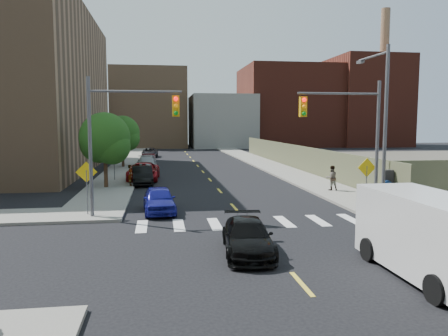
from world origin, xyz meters
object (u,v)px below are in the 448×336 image
object	(u,v)px
parked_car_black	(142,175)
pedestrian_east	(332,178)
black_sedan	(248,237)
parked_car_white	(147,161)
parked_car_blue	(159,200)
parked_car_red	(143,172)
cargo_van	(427,233)
pedestrian_west	(130,175)
mailbox	(387,191)
payphone	(387,185)
parked_car_grey	(150,152)
parked_car_silver	(146,163)
parked_car_maroon	(148,160)

from	to	relation	value
parked_car_black	pedestrian_east	size ratio (longest dim) A/B	2.54
black_sedan	parked_car_white	bearing A→B (deg)	103.36
parked_car_blue	parked_car_red	world-z (taller)	parked_car_red
cargo_van	pedestrian_west	bearing A→B (deg)	116.29
mailbox	payphone	world-z (taller)	payphone
parked_car_blue	parked_car_white	bearing A→B (deg)	89.74
pedestrian_west	pedestrian_east	distance (m)	14.49
parked_car_blue	cargo_van	world-z (taller)	cargo_van
parked_car_black	payphone	size ratio (longest dim) A/B	2.33
parked_car_blue	cargo_van	size ratio (longest dim) A/B	0.71
payphone	parked_car_white	bearing A→B (deg)	128.08
black_sedan	parked_car_blue	bearing A→B (deg)	117.18
parked_car_grey	mailbox	distance (m)	40.46
parked_car_black	black_sedan	xyz separation A→B (m)	(4.51, -18.78, -0.09)
parked_car_silver	pedestrian_west	distance (m)	12.01
parked_car_grey	mailbox	bearing A→B (deg)	-68.18
parked_car_blue	parked_car_black	size ratio (longest dim) A/B	0.94
black_sedan	cargo_van	bearing A→B (deg)	-26.13
parked_car_silver	parked_car_white	world-z (taller)	parked_car_white
parked_car_blue	cargo_van	bearing A→B (deg)	-56.47
parked_car_red	parked_car_grey	size ratio (longest dim) A/B	1.15
parked_car_silver	mailbox	world-z (taller)	mailbox
parked_car_grey	cargo_van	size ratio (longest dim) A/B	0.81
parked_car_white	black_sedan	distance (m)	31.43
mailbox	black_sedan	bearing A→B (deg)	-138.27
parked_car_black	parked_car_maroon	distance (m)	14.91
pedestrian_east	parked_car_grey	bearing A→B (deg)	-70.28
parked_car_black	cargo_van	distance (m)	23.87
cargo_van	payphone	size ratio (longest dim) A/B	3.07
parked_car_maroon	payphone	bearing A→B (deg)	-57.95
parked_car_white	pedestrian_west	world-z (taller)	pedestrian_west
parked_car_silver	pedestrian_east	distance (m)	20.89
parked_car_maroon	black_sedan	xyz separation A→B (m)	(4.41, -33.69, -0.04)
parked_car_blue	parked_car_white	world-z (taller)	parked_car_white
parked_car_silver	payphone	bearing A→B (deg)	-56.70
mailbox	parked_car_red	bearing A→B (deg)	140.48
black_sedan	cargo_van	xyz separation A→B (m)	(5.07, -3.08, 0.74)
parked_car_red	parked_car_maroon	distance (m)	12.51
mailbox	pedestrian_east	xyz separation A→B (m)	(-1.50, 4.69, 0.23)
mailbox	pedestrian_west	bearing A→B (deg)	151.47
parked_car_blue	mailbox	distance (m)	13.23
black_sedan	pedestrian_east	distance (m)	15.55
pedestrian_west	pedestrian_east	world-z (taller)	pedestrian_east
parked_car_black	mailbox	bearing A→B (deg)	-40.08
parked_car_blue	parked_car_silver	distance (m)	21.47
parked_car_black	pedestrian_west	bearing A→B (deg)	-123.66
parked_car_black	parked_car_maroon	size ratio (longest dim) A/B	1.07
parked_car_maroon	cargo_van	distance (m)	37.98
mailbox	pedestrian_west	xyz separation A→B (m)	(-15.32, 9.04, 0.15)
parked_car_blue	black_sedan	xyz separation A→B (m)	(3.21, -7.91, -0.07)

